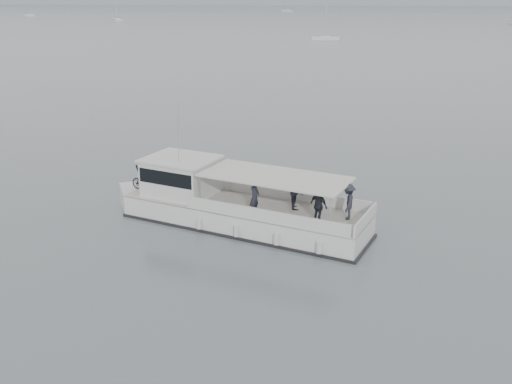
# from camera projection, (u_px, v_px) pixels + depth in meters

# --- Properties ---
(ground) EXTENTS (1400.00, 1400.00, 0.00)m
(ground) POSITION_uv_depth(u_px,v_px,m) (199.00, 253.00, 22.26)
(ground) COLOR #535B61
(ground) RESTS_ON ground
(tour_boat) EXTENTS (12.17, 6.09, 5.15)m
(tour_boat) POSITION_uv_depth(u_px,v_px,m) (223.00, 204.00, 25.00)
(tour_boat) COLOR silver
(tour_boat) RESTS_ON ground
(moored_fleet) EXTENTS (406.40, 305.86, 11.29)m
(moored_fleet) POSITION_uv_depth(u_px,v_px,m) (248.00, 19.00, 229.81)
(moored_fleet) COLOR silver
(moored_fleet) RESTS_ON ground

